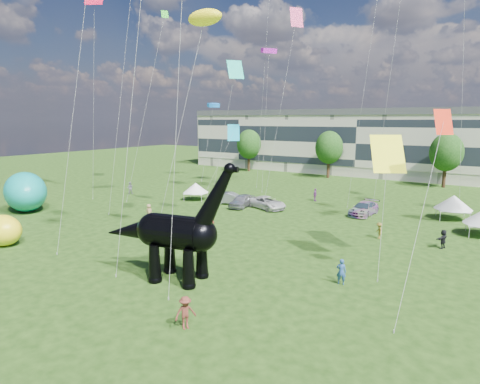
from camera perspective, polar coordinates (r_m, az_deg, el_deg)
The scene contains 15 objects.
ground at distance 27.83m, azimuth -5.35°, elevation -13.16°, with size 220.00×220.00×0.00m, color #16330C.
terrace_row at distance 85.40m, azimuth 17.28°, elevation 6.44°, with size 78.00×11.00×12.00m, color beige.
tree_far_left at distance 86.31m, azimuth 1.28°, elevation 7.13°, with size 5.20×5.20×9.44m.
tree_mid_left at distance 78.16m, azimuth 12.56°, elevation 6.56°, with size 5.20×5.20×9.44m.
tree_mid_right at distance 73.36m, azimuth 27.33°, elevation 5.43°, with size 5.20×5.20×9.44m.
dinosaur_sculpture at distance 28.23m, azimuth -9.66°, elevation -5.84°, with size 10.66×3.90×8.69m.
car_silver at distance 51.12m, azimuth 0.32°, elevation -1.25°, with size 1.95×4.85×1.65m, color #B9B9BE.
car_grey at distance 52.95m, azimuth -1.22°, elevation -0.91°, with size 1.63×4.67×1.54m, color gray.
car_white at distance 50.34m, azimuth 3.83°, elevation -1.53°, with size 2.52×5.46×1.52m, color silver.
car_dark at distance 49.09m, azimuth 17.21°, elevation -2.27°, with size 2.16×5.32×1.54m, color #595960.
gazebo_far at distance 50.57m, azimuth 28.10°, elevation -1.33°, with size 4.85×4.85×2.75m.
gazebo_left at distance 55.86m, azimuth -6.32°, elevation 0.58°, with size 4.41×4.41×2.40m.
inflatable_teal at distance 55.38m, azimuth -28.21°, elevation 0.05°, with size 7.61×4.76×4.76m, color #0D9C96.
inflatable_yellow at distance 41.32m, azimuth -30.70°, elevation -4.71°, with size 3.61×2.78×2.78m, color yellow.
visitors at distance 41.08m, azimuth 3.34°, elevation -4.09°, with size 49.86×36.92×1.85m.
Camera 1 is at (16.20, -19.74, 11.06)m, focal length 30.00 mm.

